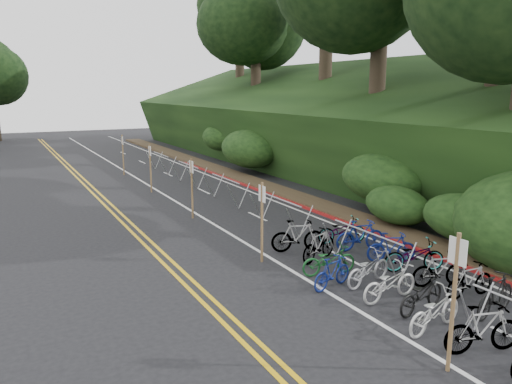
% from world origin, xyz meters
% --- Properties ---
extents(ground, '(120.00, 120.00, 0.00)m').
position_xyz_m(ground, '(0.00, 0.00, 0.00)').
color(ground, black).
rests_on(ground, ground).
extents(road_markings, '(7.47, 80.00, 0.01)m').
position_xyz_m(road_markings, '(0.63, 10.10, 0.00)').
color(road_markings, gold).
rests_on(road_markings, ground).
extents(red_curb, '(0.25, 28.00, 0.10)m').
position_xyz_m(red_curb, '(5.70, 12.00, 0.05)').
color(red_curb, maroon).
rests_on(red_curb, ground).
extents(embankment, '(14.30, 48.14, 9.11)m').
position_xyz_m(embankment, '(12.96, 19.04, 2.57)').
color(embankment, black).
rests_on(embankment, ground).
extents(bike_racks_rest, '(1.14, 23.00, 1.17)m').
position_xyz_m(bike_racks_rest, '(3.00, 13.00, 0.85)').
color(bike_racks_rest, '#9A9C9E').
rests_on(bike_racks_rest, ground).
extents(signpost_near, '(0.08, 0.40, 2.72)m').
position_xyz_m(signpost_near, '(0.81, -2.00, 1.55)').
color(signpost_near, brown).
rests_on(signpost_near, ground).
extents(signposts_rest, '(0.08, 18.40, 2.50)m').
position_xyz_m(signposts_rest, '(0.60, 14.00, 1.43)').
color(signposts_rest, brown).
rests_on(signposts_rest, ground).
extents(bike_front, '(0.78, 1.52, 0.88)m').
position_xyz_m(bike_front, '(1.27, 2.30, 0.44)').
color(bike_front, navy).
rests_on(bike_front, ground).
extents(bike_valet, '(3.39, 10.15, 1.08)m').
position_xyz_m(bike_valet, '(2.97, 1.28, 0.48)').
color(bike_valet, slate).
rests_on(bike_valet, ground).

